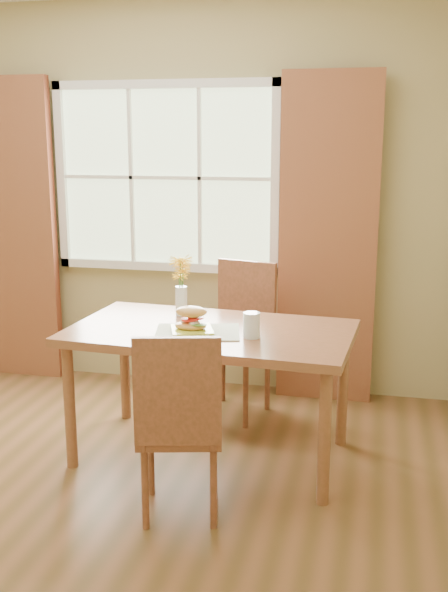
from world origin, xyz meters
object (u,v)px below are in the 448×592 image
chair_near (179,419)px  flower_vase (181,278)px  dining_table (211,342)px  chair_far (240,331)px  croissant_sandwich (191,318)px  water_glass (252,326)px

chair_near → flower_vase: (-0.26, 0.95, 0.46)m
dining_table → chair_near: 0.72m
chair_far → croissant_sandwich: size_ratio=5.38×
water_glass → flower_vase: flower_vase is taller
chair_near → chair_far: 1.40m
water_glass → croissant_sandwich: bearing=178.0°
water_glass → flower_vase: size_ratio=0.38×
chair_far → water_glass: 0.89m
water_glass → flower_vase: 0.63m
dining_table → chair_far: (0.02, 0.70, -0.13)m
chair_near → flower_vase: bearing=91.5°
chair_near → croissant_sandwich: size_ratio=5.09×
chair_far → water_glass: (0.23, -0.82, 0.27)m
dining_table → flower_vase: size_ratio=4.50×
chair_far → croissant_sandwich: bearing=-82.7°
dining_table → water_glass: water_glass is taller
chair_far → flower_vase: size_ratio=2.80×
croissant_sandwich → water_glass: croissant_sandwich is taller
dining_table → croissant_sandwich: bearing=-124.6°
chair_near → chair_far: bearing=76.2°
croissant_sandwich → water_glass: 0.33m
croissant_sandwich → flower_vase: (-0.16, 0.36, 0.14)m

